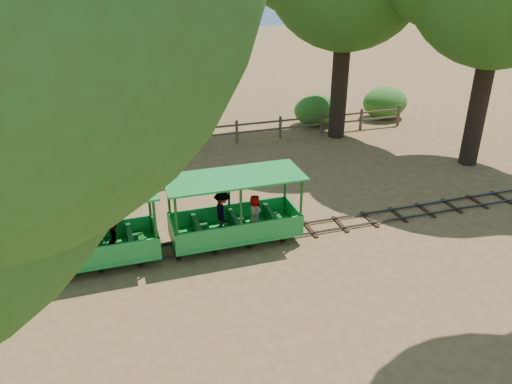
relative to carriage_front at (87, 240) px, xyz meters
name	(u,v)px	position (x,y,z in m)	size (l,w,h in m)	color
ground	(278,235)	(5.23, 0.00, -0.79)	(90.00, 90.00, 0.00)	olive
track	(278,233)	(5.23, 0.00, -0.72)	(22.00, 1.00, 0.10)	#3F3D3A
carriage_front	(87,240)	(0.00, 0.00, 0.00)	(3.74, 1.53, 1.95)	green
carriage_rear	(234,217)	(3.91, 0.01, 0.02)	(3.74, 1.53, 1.95)	green
fence	(214,132)	(5.23, 8.00, -0.21)	(18.10, 0.10, 1.00)	brown
shrub_west	(52,131)	(-1.26, 9.30, 0.11)	(2.60, 2.00, 1.80)	#2D6B1E
shrub_mid_w	(142,121)	(2.40, 9.30, 0.15)	(2.72, 2.09, 1.88)	#2D6B1E
shrub_mid_e	(316,110)	(10.50, 9.30, -0.05)	(2.12, 1.63, 1.47)	#2D6B1E
shrub_east	(385,103)	(14.23, 9.30, 0.00)	(2.27, 1.74, 1.57)	#2D6B1E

